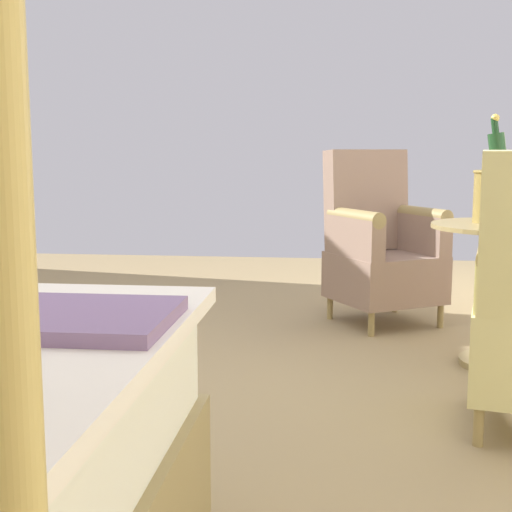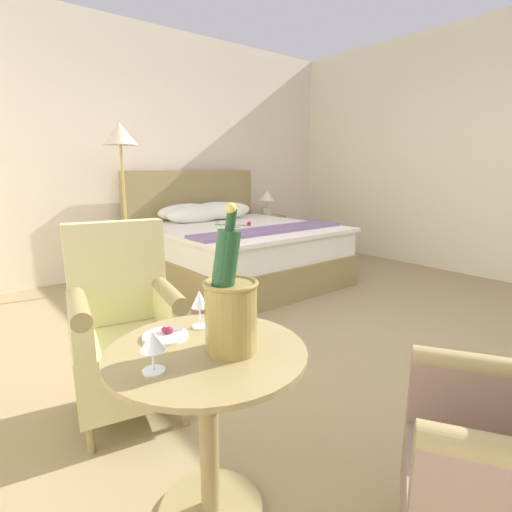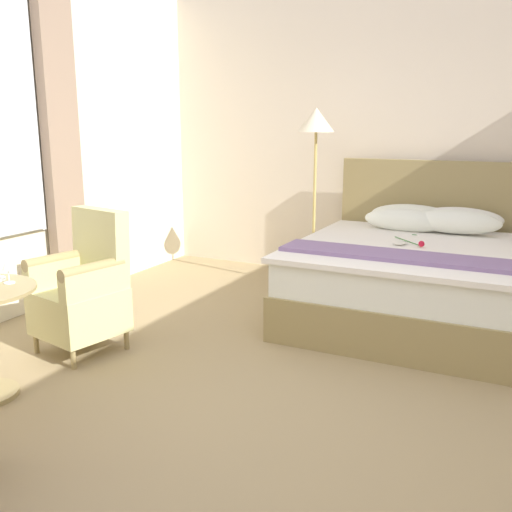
# 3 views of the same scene
# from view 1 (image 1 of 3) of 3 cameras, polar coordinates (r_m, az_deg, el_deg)

# --- Properties ---
(ground_plane) EXTENTS (7.76, 7.76, 0.00)m
(ground_plane) POSITION_cam_1_polar(r_m,az_deg,el_deg) (3.12, -10.86, -10.53)
(ground_plane) COLOR #99835B
(side_table_round) EXTENTS (0.69, 0.69, 0.67)m
(side_table_round) POSITION_cam_1_polar(r_m,az_deg,el_deg) (3.50, 19.32, -1.51)
(side_table_round) COLOR #95814F
(side_table_round) RESTS_ON ground
(champagne_bucket) EXTENTS (0.19, 0.19, 0.50)m
(champagne_bucket) POSITION_cam_1_polar(r_m,az_deg,el_deg) (3.51, 18.49, 5.16)
(champagne_bucket) COLOR olive
(champagne_bucket) RESTS_ON side_table_round
(wine_glass_near_bucket) EXTENTS (0.07, 0.07, 0.15)m
(wine_glass_near_bucket) POSITION_cam_1_polar(r_m,az_deg,el_deg) (3.27, 18.83, 3.96)
(wine_glass_near_bucket) COLOR white
(wine_glass_near_bucket) RESTS_ON side_table_round
(armchair_facing_bed) EXTENTS (0.74, 0.75, 1.01)m
(armchair_facing_bed) POSITION_cam_1_polar(r_m,az_deg,el_deg) (4.24, 9.93, 0.63)
(armchair_facing_bed) COLOR #95814F
(armchair_facing_bed) RESTS_ON ground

